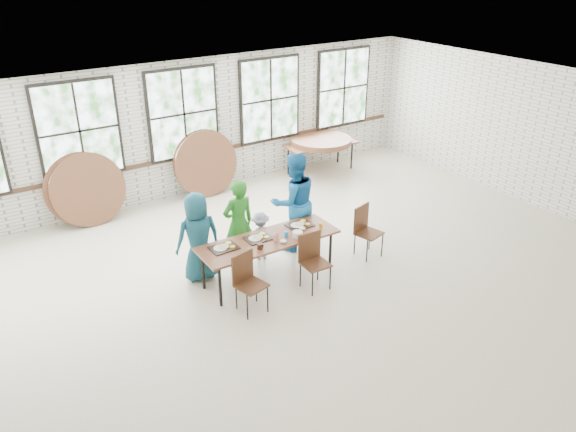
# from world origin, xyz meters

# --- Properties ---
(room) EXTENTS (12.00, 12.00, 12.00)m
(room) POSITION_xyz_m (0.00, 4.44, 1.83)
(room) COLOR beige
(room) RESTS_ON ground
(dining_table) EXTENTS (2.42, 0.86, 0.74)m
(dining_table) POSITION_xyz_m (-0.40, 0.39, 0.69)
(dining_table) COLOR brown
(dining_table) RESTS_ON ground
(chair_near_left) EXTENTS (0.50, 0.49, 0.95)m
(chair_near_left) POSITION_xyz_m (-1.16, -0.20, 0.56)
(chair_near_left) COLOR #4A2B18
(chair_near_left) RESTS_ON ground
(chair_near_right) EXTENTS (0.44, 0.42, 0.95)m
(chair_near_right) POSITION_xyz_m (0.06, -0.22, 0.56)
(chair_near_right) COLOR #4A2B18
(chair_near_right) RESTS_ON ground
(chair_spare) EXTENTS (0.51, 0.50, 0.95)m
(chair_spare) POSITION_xyz_m (1.48, 0.11, 0.56)
(chair_spare) COLOR #4A2B18
(chair_spare) RESTS_ON ground
(adult_teal) EXTENTS (0.80, 0.56, 1.55)m
(adult_teal) POSITION_xyz_m (-1.37, 1.04, 0.78)
(adult_teal) COLOR navy
(adult_teal) RESTS_ON ground
(adult_green) EXTENTS (0.59, 0.39, 1.61)m
(adult_green) POSITION_xyz_m (-0.60, 1.04, 0.81)
(adult_green) COLOR #22751F
(adult_green) RESTS_ON ground
(toddler) EXTENTS (0.62, 0.42, 0.90)m
(toddler) POSITION_xyz_m (-0.16, 1.04, 0.45)
(toddler) COLOR #1A1646
(toddler) RESTS_ON ground
(adult_blue) EXTENTS (1.00, 0.84, 1.86)m
(adult_blue) POSITION_xyz_m (0.56, 1.04, 0.93)
(adult_blue) COLOR #1765A5
(adult_blue) RESTS_ON ground
(storage_table) EXTENTS (1.85, 0.88, 0.74)m
(storage_table) POSITION_xyz_m (3.34, 3.92, 0.69)
(storage_table) COLOR brown
(storage_table) RESTS_ON ground
(tabletop_clutter) EXTENTS (1.97, 0.59, 0.11)m
(tabletop_clutter) POSITION_xyz_m (-0.28, 0.37, 0.77)
(tabletop_clutter) COLOR black
(tabletop_clutter) RESTS_ON dining_table
(round_tops_stacked) EXTENTS (1.50, 1.50, 0.13)m
(round_tops_stacked) POSITION_xyz_m (3.34, 3.92, 0.80)
(round_tops_stacked) COLOR brown
(round_tops_stacked) RESTS_ON storage_table
(round_tops_leaning) EXTENTS (4.20, 0.47, 1.49)m
(round_tops_leaning) POSITION_xyz_m (-0.99, 4.21, 0.74)
(round_tops_leaning) COLOR brown
(round_tops_leaning) RESTS_ON ground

